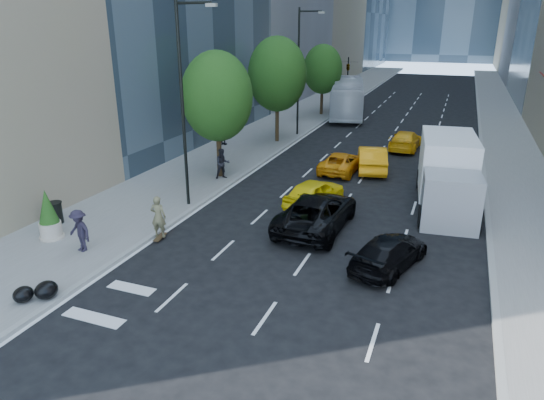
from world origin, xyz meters
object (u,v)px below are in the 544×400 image
at_px(black_sedan_lincoln, 317,212).
at_px(black_sedan_mercedes, 389,252).
at_px(skateboarder, 159,219).
at_px(trash_can, 55,213).
at_px(city_bus, 348,97).
at_px(box_truck, 448,173).
at_px(planter_shrub, 48,215).

xyz_separation_m(black_sedan_lincoln, black_sedan_mercedes, (3.70, -2.67, -0.18)).
distance_m(black_sedan_lincoln, black_sedan_mercedes, 4.57).
height_order(skateboarder, trash_can, skateboarder).
bearing_deg(trash_can, city_bus, 79.58).
xyz_separation_m(black_sedan_lincoln, city_bus, (-5.30, 29.57, 0.99)).
relative_size(skateboarder, trash_can, 1.94).
bearing_deg(city_bus, skateboarder, -103.22).
relative_size(black_sedan_mercedes, box_truck, 0.57).
distance_m(black_sedan_lincoln, trash_can, 12.23).
distance_m(black_sedan_mercedes, trash_can, 15.27).
xyz_separation_m(city_bus, planter_shrub, (-5.11, -35.12, -0.59)).
distance_m(box_truck, trash_can, 19.33).
distance_m(skateboarder, black_sedan_mercedes, 9.86).
bearing_deg(skateboarder, trash_can, -4.26).
bearing_deg(trash_can, box_truck, 28.76).
bearing_deg(black_sedan_mercedes, box_truck, -85.26).
xyz_separation_m(skateboarder, city_bus, (0.80, 33.26, 0.85)).
distance_m(black_sedan_lincoln, box_truck, 7.53).
relative_size(box_truck, planter_shrub, 3.43).
xyz_separation_m(skateboarder, box_truck, (11.51, 8.83, 0.85)).
relative_size(skateboarder, black_sedan_mercedes, 0.43).
relative_size(box_truck, trash_can, 7.80).
bearing_deg(skateboarder, black_sedan_mercedes, 176.86).
distance_m(skateboarder, city_bus, 33.28).
distance_m(city_bus, planter_shrub, 35.49).
xyz_separation_m(box_truck, trash_can, (-16.91, -9.28, -1.16)).
height_order(skateboarder, black_sedan_lincoln, skateboarder).
xyz_separation_m(black_sedan_lincoln, planter_shrub, (-10.41, -5.55, 0.40)).
relative_size(city_bus, box_truck, 1.69).
bearing_deg(trash_can, black_sedan_mercedes, 5.53).
bearing_deg(skateboarder, box_truck, -151.58).
height_order(black_sedan_lincoln, planter_shrub, planter_shrub).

